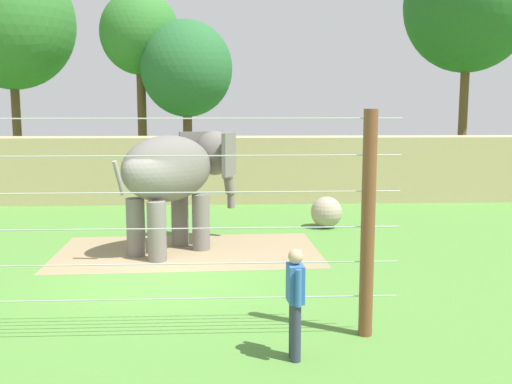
% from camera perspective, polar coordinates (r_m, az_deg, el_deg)
% --- Properties ---
extents(ground_plane, '(120.00, 120.00, 0.00)m').
position_cam_1_polar(ground_plane, '(13.10, -9.21, -8.24)').
color(ground_plane, '#518938').
extents(dirt_patch, '(6.87, 4.13, 0.01)m').
position_cam_1_polar(dirt_patch, '(15.32, -6.62, -5.77)').
color(dirt_patch, '#937F5B').
rests_on(dirt_patch, ground).
extents(embankment_wall, '(36.00, 1.80, 2.57)m').
position_cam_1_polar(embankment_wall, '(23.31, -6.38, 2.22)').
color(embankment_wall, tan).
rests_on(embankment_wall, ground).
extents(elephant, '(3.39, 3.52, 3.07)m').
position_cam_1_polar(elephant, '(15.12, -7.69, 1.85)').
color(elephant, slate).
rests_on(elephant, ground).
extents(enrichment_ball, '(0.97, 0.97, 0.97)m').
position_cam_1_polar(enrichment_ball, '(18.26, 6.90, -1.96)').
color(enrichment_ball, tan).
rests_on(enrichment_ball, ground).
extents(cable_fence, '(8.40, 0.22, 3.67)m').
position_cam_1_polar(cable_fence, '(9.33, -11.82, -3.30)').
color(cable_fence, brown).
rests_on(cable_fence, ground).
extents(zookeeper, '(0.24, 0.58, 1.67)m').
position_cam_1_polar(zookeeper, '(8.66, 3.85, -10.36)').
color(zookeeper, '#33384C').
rests_on(zookeeper, ground).
extents(tree_far_left, '(6.32, 6.32, 11.26)m').
position_cam_1_polar(tree_far_left, '(32.81, -22.82, 14.97)').
color(tree_far_left, brown).
rests_on(tree_far_left, ground).
extents(tree_left_of_centre, '(4.38, 4.38, 7.87)m').
position_cam_1_polar(tree_left_of_centre, '(28.69, -6.79, 11.83)').
color(tree_left_of_centre, brown).
rests_on(tree_left_of_centre, ground).
extents(tree_behind_wall, '(3.84, 3.84, 9.35)m').
position_cam_1_polar(tree_behind_wall, '(29.93, -11.28, 14.86)').
color(tree_behind_wall, brown).
rests_on(tree_behind_wall, ground).
extents(tree_right_of_centre, '(6.35, 6.35, 12.14)m').
position_cam_1_polar(tree_right_of_centre, '(32.22, 20.05, 16.79)').
color(tree_right_of_centre, brown).
rests_on(tree_right_of_centre, ground).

